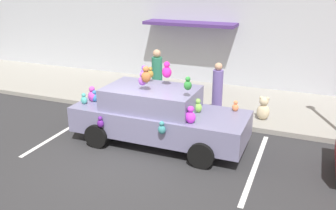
% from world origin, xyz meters
% --- Properties ---
extents(ground_plane, '(60.00, 60.00, 0.00)m').
position_xyz_m(ground_plane, '(0.00, 0.00, 0.00)').
color(ground_plane, '#2D2D30').
extents(sidewalk, '(24.00, 4.00, 0.15)m').
position_xyz_m(sidewalk, '(0.00, 5.00, 0.07)').
color(sidewalk, gray).
rests_on(sidewalk, ground).
extents(storefront_building, '(24.00, 1.25, 6.40)m').
position_xyz_m(storefront_building, '(-0.01, 7.14, 3.19)').
color(storefront_building, '#B2B7C1').
rests_on(storefront_building, ground).
extents(parking_stripe_front, '(0.12, 3.60, 0.01)m').
position_xyz_m(parking_stripe_front, '(2.92, 1.00, 0.00)').
color(parking_stripe_front, silver).
rests_on(parking_stripe_front, ground).
extents(parking_stripe_rear, '(0.12, 3.60, 0.01)m').
position_xyz_m(parking_stripe_rear, '(-2.64, 1.00, 0.00)').
color(parking_stripe_rear, silver).
rests_on(parking_stripe_rear, ground).
extents(plush_covered_car, '(4.65, 1.95, 2.20)m').
position_xyz_m(plush_covered_car, '(0.21, 1.29, 0.81)').
color(plush_covered_car, slate).
rests_on(plush_covered_car, ground).
extents(teddy_bear_on_sidewalk, '(0.39, 0.32, 0.74)m').
position_xyz_m(teddy_bear_on_sidewalk, '(2.66, 3.72, 0.49)').
color(teddy_bear_on_sidewalk, beige).
rests_on(teddy_bear_on_sidewalk, sidewalk).
extents(pedestrian_near_shopfront, '(0.34, 0.34, 1.91)m').
position_xyz_m(pedestrian_near_shopfront, '(-0.82, 3.64, 1.06)').
color(pedestrian_near_shopfront, '#2E7F60').
rests_on(pedestrian_near_shopfront, sidewalk).
extents(pedestrian_walking_past, '(0.32, 0.32, 1.71)m').
position_xyz_m(pedestrian_walking_past, '(1.28, 3.45, 0.95)').
color(pedestrian_walking_past, '#6F5DAC').
rests_on(pedestrian_walking_past, sidewalk).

